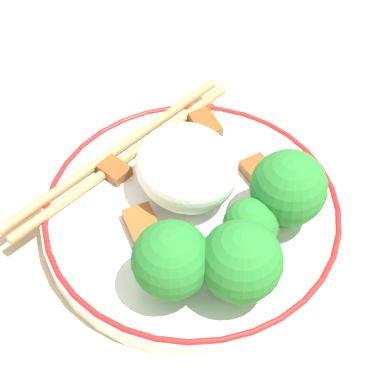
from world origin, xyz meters
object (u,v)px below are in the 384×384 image
(broccoli_back_center, at_px, (241,262))
(broccoli_back_right, at_px, (250,226))
(plate, at_px, (192,213))
(chopsticks, at_px, (121,154))
(broccoli_mid_left, at_px, (288,189))
(broccoli_back_left, at_px, (172,260))

(broccoli_back_center, height_order, broccoli_back_right, broccoli_back_center)
(plate, height_order, chopsticks, chopsticks)
(broccoli_mid_left, xyz_separation_m, chopsticks, (0.14, 0.05, -0.03))
(broccoli_back_left, height_order, chopsticks, broccoli_back_left)
(broccoli_mid_left, distance_m, chopsticks, 0.15)
(broccoli_back_right, bearing_deg, broccoli_back_left, 78.65)
(broccoli_back_left, distance_m, broccoli_back_center, 0.05)
(plate, relative_size, broccoli_mid_left, 3.55)
(broccoli_back_right, xyz_separation_m, chopsticks, (0.14, 0.01, -0.02))
(plate, distance_m, broccoli_back_right, 0.06)
(plate, xyz_separation_m, broccoli_back_right, (-0.06, -0.01, 0.03))
(plate, xyz_separation_m, broccoli_back_center, (-0.08, 0.03, 0.04))
(plate, height_order, broccoli_back_center, broccoli_back_center)
(broccoli_back_right, bearing_deg, plate, 5.57)
(plate, distance_m, broccoli_mid_left, 0.08)
(plate, relative_size, broccoli_back_right, 5.08)
(broccoli_mid_left, bearing_deg, broccoli_back_right, 88.13)
(broccoli_back_left, bearing_deg, chopsticks, -23.71)
(plate, height_order, broccoli_mid_left, broccoli_mid_left)
(broccoli_back_left, distance_m, chopsticks, 0.14)
(broccoli_back_right, bearing_deg, broccoli_back_center, 122.52)
(broccoli_back_center, distance_m, broccoli_mid_left, 0.07)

